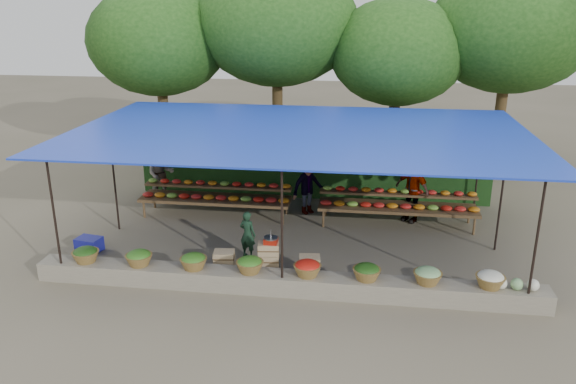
# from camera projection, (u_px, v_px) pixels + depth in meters

# --- Properties ---
(ground) EXTENTS (60.00, 60.00, 0.00)m
(ground) POSITION_uv_depth(u_px,v_px,m) (299.00, 239.00, 14.27)
(ground) COLOR brown
(ground) RESTS_ON ground
(stone_curb) EXTENTS (10.60, 0.55, 0.40)m
(stone_curb) POSITION_uv_depth(u_px,v_px,m) (283.00, 283.00, 11.62)
(stone_curb) COLOR #6E6658
(stone_curb) RESTS_ON ground
(stall_canopy) EXTENTS (10.80, 6.60, 2.82)m
(stall_canopy) POSITION_uv_depth(u_px,v_px,m) (300.00, 136.00, 13.48)
(stall_canopy) COLOR black
(stall_canopy) RESTS_ON ground
(produce_baskets) EXTENTS (8.98, 0.58, 0.34)m
(produce_baskets) POSITION_uv_depth(u_px,v_px,m) (278.00, 267.00, 11.52)
(produce_baskets) COLOR brown
(produce_baskets) RESTS_ON stone_curb
(netting_backdrop) EXTENTS (10.60, 0.06, 2.50)m
(netting_backdrop) POSITION_uv_depth(u_px,v_px,m) (311.00, 159.00, 16.82)
(netting_backdrop) COLOR #234E1B
(netting_backdrop) RESTS_ON ground
(tree_row) EXTENTS (16.51, 5.50, 7.12)m
(tree_row) POSITION_uv_depth(u_px,v_px,m) (337.00, 34.00, 18.39)
(tree_row) COLOR #3D2916
(tree_row) RESTS_ON ground
(fruit_table_left) EXTENTS (4.21, 0.95, 0.93)m
(fruit_table_left) POSITION_uv_depth(u_px,v_px,m) (216.00, 195.00, 15.66)
(fruit_table_left) COLOR #49311D
(fruit_table_left) RESTS_ON ground
(fruit_table_right) EXTENTS (4.21, 0.95, 0.93)m
(fruit_table_right) POSITION_uv_depth(u_px,v_px,m) (398.00, 203.00, 15.01)
(fruit_table_right) COLOR #49311D
(fruit_table_right) RESTS_ON ground
(crate_counter) EXTENTS (2.39, 0.39, 0.77)m
(crate_counter) POSITION_uv_depth(u_px,v_px,m) (267.00, 262.00, 12.28)
(crate_counter) COLOR tan
(crate_counter) RESTS_ON ground
(weighing_scale) EXTENTS (0.31, 0.31, 0.33)m
(weighing_scale) POSITION_uv_depth(u_px,v_px,m) (271.00, 240.00, 12.10)
(weighing_scale) COLOR #A81B0D
(weighing_scale) RESTS_ON crate_counter
(vendor_seated) EXTENTS (0.49, 0.41, 1.14)m
(vendor_seated) POSITION_uv_depth(u_px,v_px,m) (248.00, 234.00, 13.10)
(vendor_seated) COLOR #1A3A24
(vendor_seated) RESTS_ON ground
(customer_left) EXTENTS (0.96, 0.85, 1.66)m
(customer_left) POSITION_uv_depth(u_px,v_px,m) (161.00, 173.00, 16.83)
(customer_left) COLOR slate
(customer_left) RESTS_ON ground
(customer_mid) EXTENTS (1.21, 1.18, 1.66)m
(customer_mid) POSITION_uv_depth(u_px,v_px,m) (308.00, 185.00, 15.74)
(customer_mid) COLOR slate
(customer_mid) RESTS_ON ground
(customer_right) EXTENTS (1.09, 1.01, 1.79)m
(customer_right) POSITION_uv_depth(u_px,v_px,m) (412.00, 190.00, 15.18)
(customer_right) COLOR slate
(customer_right) RESTS_ON ground
(blue_crate_front) EXTENTS (0.51, 0.44, 0.26)m
(blue_crate_front) POSITION_uv_depth(u_px,v_px,m) (112.00, 270.00, 12.31)
(blue_crate_front) COLOR navy
(blue_crate_front) RESTS_ON ground
(blue_crate_back) EXTENTS (0.63, 0.50, 0.34)m
(blue_crate_back) POSITION_uv_depth(u_px,v_px,m) (89.00, 244.00, 13.52)
(blue_crate_back) COLOR navy
(blue_crate_back) RESTS_ON ground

